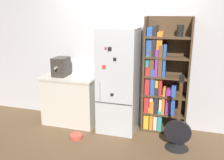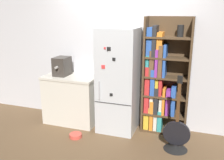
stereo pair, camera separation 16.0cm
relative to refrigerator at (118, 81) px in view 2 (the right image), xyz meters
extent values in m
plane|color=brown|center=(0.00, -0.15, -0.87)|extent=(16.00, 16.00, 0.00)
cube|color=silver|center=(0.00, 0.33, 0.43)|extent=(8.00, 0.05, 2.60)
cube|color=silver|center=(0.00, 0.00, 0.00)|extent=(0.63, 0.60, 1.74)
cube|color=#333333|center=(0.00, -0.30, -0.30)|extent=(0.61, 0.01, 0.01)
cube|color=#B2B2B7|center=(-0.22, -0.32, -0.10)|extent=(0.02, 0.02, 0.30)
cube|color=black|center=(0.02, -0.31, 0.42)|extent=(0.05, 0.01, 0.05)
cube|color=red|center=(-0.12, -0.31, 0.58)|extent=(0.03, 0.01, 0.03)
cube|color=black|center=(-0.06, -0.31, 0.57)|extent=(0.06, 0.02, 0.06)
cube|color=red|center=(-0.15, -0.31, 0.29)|extent=(0.06, 0.01, 0.06)
cube|color=black|center=(-0.02, -0.31, -0.15)|extent=(0.05, 0.02, 0.05)
cube|color=#4C3823|center=(0.41, 0.15, 0.09)|extent=(0.03, 0.31, 1.91)
cube|color=#4C3823|center=(1.12, 0.15, 0.09)|extent=(0.03, 0.31, 1.91)
cube|color=#4C3823|center=(0.76, 0.29, 0.09)|extent=(0.73, 0.03, 1.91)
cube|color=#4C3823|center=(0.76, 0.15, -0.85)|extent=(0.67, 0.28, 0.03)
cube|color=#4C3823|center=(0.76, 0.15, -0.55)|extent=(0.67, 0.28, 0.03)
cube|color=#4C3823|center=(0.76, 0.15, -0.23)|extent=(0.67, 0.28, 0.03)
cube|color=#4C3823|center=(0.76, 0.15, 0.09)|extent=(0.67, 0.28, 0.03)
cube|color=#4C3823|center=(0.76, 0.15, 0.41)|extent=(0.67, 0.28, 0.03)
cube|color=#4C3823|center=(0.76, 0.15, 0.72)|extent=(0.67, 0.28, 0.03)
cube|color=gold|center=(0.48, 0.14, -0.65)|extent=(0.09, 0.22, 0.39)
cube|color=orange|center=(0.57, 0.14, -0.58)|extent=(0.06, 0.24, 0.51)
cube|color=silver|center=(0.63, 0.15, -0.60)|extent=(0.06, 0.24, 0.49)
cube|color=teal|center=(0.71, 0.14, -0.66)|extent=(0.07, 0.23, 0.35)
cube|color=red|center=(0.48, 0.15, -0.29)|extent=(0.08, 0.25, 0.49)
cube|color=silver|center=(0.55, 0.14, -0.32)|extent=(0.05, 0.20, 0.43)
cube|color=#262628|center=(0.63, 0.15, -0.31)|extent=(0.07, 0.26, 0.45)
cube|color=silver|center=(0.71, 0.14, -0.38)|extent=(0.05, 0.19, 0.32)
cube|color=orange|center=(0.75, 0.14, -0.31)|extent=(0.04, 0.25, 0.46)
cube|color=purple|center=(0.82, 0.14, -0.32)|extent=(0.07, 0.21, 0.43)
cube|color=#2D59B2|center=(0.90, 0.14, -0.29)|extent=(0.07, 0.22, 0.50)
cube|color=red|center=(0.48, 0.15, 0.02)|extent=(0.08, 0.24, 0.47)
cube|color=#2D59B2|center=(0.56, 0.15, 0.00)|extent=(0.07, 0.26, 0.43)
cube|color=gold|center=(0.63, 0.15, -0.02)|extent=(0.05, 0.21, 0.39)
cube|color=red|center=(0.69, 0.14, -0.01)|extent=(0.05, 0.20, 0.41)
cube|color=teal|center=(0.46, 0.16, 0.27)|extent=(0.05, 0.24, 0.34)
cube|color=brown|center=(0.53, 0.15, 0.31)|extent=(0.07, 0.24, 0.42)
cube|color=purple|center=(0.61, 0.14, 0.32)|extent=(0.04, 0.25, 0.44)
cube|color=brown|center=(0.67, 0.14, 0.36)|extent=(0.06, 0.26, 0.51)
cube|color=#2D59B2|center=(0.73, 0.15, 0.36)|extent=(0.04, 0.26, 0.52)
cube|color=#2D59B2|center=(0.48, 0.14, 0.65)|extent=(0.08, 0.21, 0.45)
cube|color=#262628|center=(0.56, 0.15, 0.66)|extent=(0.06, 0.25, 0.49)
cube|color=orange|center=(0.64, 0.15, 0.61)|extent=(0.08, 0.24, 0.38)
cylinder|color=black|center=(0.93, 0.15, 0.83)|extent=(0.10, 0.10, 0.18)
cube|color=beige|center=(-0.89, 0.01, -0.45)|extent=(0.94, 0.58, 0.83)
cube|color=beige|center=(-0.89, 0.01, -0.02)|extent=(0.96, 0.60, 0.04)
cube|color=#38332D|center=(-1.06, 0.00, 0.17)|extent=(0.24, 0.31, 0.33)
cylinder|color=#A5A39E|center=(-1.06, -0.19, 0.19)|extent=(0.04, 0.06, 0.04)
cone|color=black|center=(1.02, -0.38, -0.84)|extent=(0.36, 0.36, 0.06)
cylinder|color=black|center=(1.02, -0.38, -0.61)|extent=(0.40, 0.10, 0.40)
cube|color=brown|center=(1.02, -0.45, -0.11)|extent=(0.04, 0.10, 0.60)
cube|color=black|center=(1.02, -0.49, 0.24)|extent=(0.07, 0.04, 0.11)
cylinder|color=#D84C3F|center=(-0.56, -0.54, -0.84)|extent=(0.20, 0.20, 0.06)
torus|color=#D84C3F|center=(-0.56, -0.54, -0.81)|extent=(0.21, 0.21, 0.01)
camera|label=1|loc=(1.05, -3.86, 1.13)|focal=40.00mm
camera|label=2|loc=(1.20, -3.81, 1.13)|focal=40.00mm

